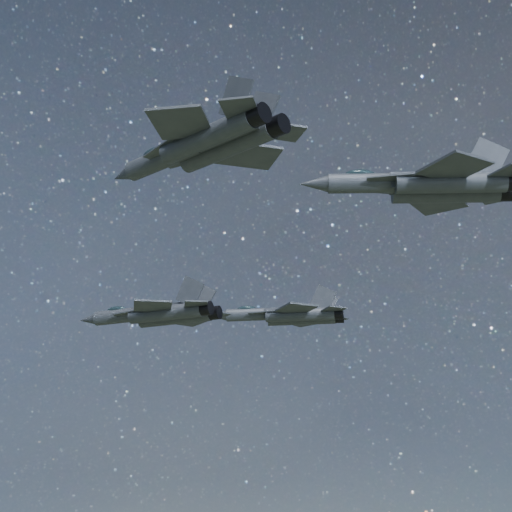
% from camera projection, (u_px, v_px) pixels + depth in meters
% --- Properties ---
extents(jet_lead, '(16.75, 11.90, 4.26)m').
position_uv_depth(jet_lead, '(159.00, 314.00, 79.50)').
color(jet_lead, '#2F343B').
extents(jet_left, '(15.93, 10.73, 4.02)m').
position_uv_depth(jet_left, '(290.00, 315.00, 87.40)').
color(jet_left, '#2F343B').
extents(jet_right, '(16.51, 11.16, 4.16)m').
position_uv_depth(jet_right, '(204.00, 144.00, 52.36)').
color(jet_right, '#2F343B').
extents(jet_slot, '(16.66, 10.95, 4.28)m').
position_uv_depth(jet_slot, '(430.00, 185.00, 58.47)').
color(jet_slot, '#2F343B').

